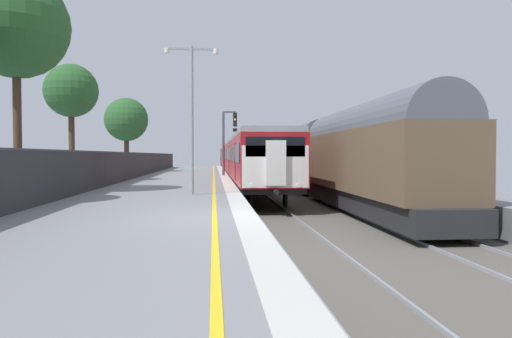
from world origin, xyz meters
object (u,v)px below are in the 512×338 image
Objects in this scene: signal_gantry at (227,135)px; background_tree_back at (14,29)px; platform_lamp_mid at (192,107)px; background_tree_left at (125,121)px; commuter_train_at_platform at (238,157)px; background_tree_right at (72,93)px; freight_train_adjacent_track at (325,155)px.

background_tree_back is (-8.54, -16.04, 3.33)m from signal_gantry.
signal_gantry is 17.20m from platform_lamp_mid.
background_tree_left reaches higher than signal_gantry.
background_tree_back is at bearing -118.04° from signal_gantry.
background_tree_right is (-10.33, -21.62, 3.69)m from commuter_train_at_platform.
freight_train_adjacent_track is 14.75m from background_tree_right.
background_tree_left is at bearing 136.32° from signal_gantry.
signal_gantry is 18.48m from background_tree_back.
background_tree_left is 15.65m from background_tree_right.
background_tree_left is at bearing 90.45° from background_tree_back.
background_tree_back is at bearing -87.87° from background_tree_right.
signal_gantry is at bearing 39.48° from background_tree_right.
signal_gantry is at bearing 125.59° from freight_train_adjacent_track.
background_tree_left is at bearing 89.51° from background_tree_right.
platform_lamp_mid is at bearing -8.91° from background_tree_back.
signal_gantry is at bearing -95.83° from commuter_train_at_platform.
background_tree_left is at bearing 105.22° from platform_lamp_mid.
commuter_train_at_platform is 12.26m from background_tree_left.
freight_train_adjacent_track is at bearing 52.44° from platform_lamp_mid.
background_tree_back is at bearing -89.55° from background_tree_left.
background_tree_right is at bearing 178.67° from freight_train_adjacent_track.
commuter_train_at_platform is 24.24m from background_tree_right.
background_tree_right is 0.78× the size of background_tree_back.
commuter_train_at_platform is 13.11× the size of signal_gantry.
signal_gantry is at bearing 83.95° from platform_lamp_mid.
freight_train_adjacent_track is at bearing -1.33° from background_tree_right.
platform_lamp_mid is at bearing -96.05° from signal_gantry.
background_tree_back is (-6.73, 1.06, 3.00)m from platform_lamp_mid.
background_tree_back is (-10.00, -30.36, 5.00)m from commuter_train_at_platform.
commuter_train_at_platform is 2.00× the size of freight_train_adjacent_track.
freight_train_adjacent_track is 5.55× the size of platform_lamp_mid.
background_tree_left is (-6.92, 25.44, 1.26)m from platform_lamp_mid.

